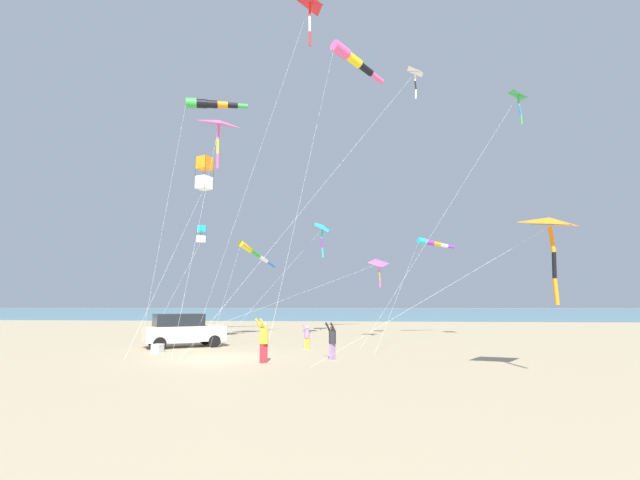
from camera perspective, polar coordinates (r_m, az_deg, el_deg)
ground_plane at (r=20.83m, az=-13.10°, el=-14.60°), size 600.00×600.00×0.00m
ocean_water_strip at (r=184.75m, az=3.87°, el=-9.06°), size 240.00×600.00×0.01m
parked_car at (r=26.55m, az=-17.25°, el=-10.99°), size 4.00×4.58×1.85m
cooler_box at (r=23.97m, az=-20.17°, el=-12.95°), size 0.62×0.42×0.42m
person_adult_flyer at (r=18.81m, az=-7.26°, el=-12.46°), size 0.64×0.62×1.79m
person_child_green_jacket at (r=19.71m, az=1.59°, el=-12.63°), size 0.58×0.54×1.60m
person_child_grey_jacket at (r=24.46m, az=-1.71°, el=-12.10°), size 0.35×0.43×1.36m
kite_windsock_red_high_left at (r=35.45m, az=-8.52°, el=-1.60°), size 14.73×1.49×7.09m
kite_delta_striped_overhead at (r=31.41m, az=7.54°, el=-3.02°), size 7.91×13.19×5.61m
kite_delta_long_streamer_right at (r=16.73m, az=27.48°, el=1.80°), size 2.69×9.45×5.37m
kite_windsock_white_trailing at (r=37.81m, az=4.16°, el=22.22°), size 17.10×6.00×22.34m
kite_delta_long_streamer_left at (r=37.07m, az=0.41°, el=1.56°), size 12.93×5.62×9.27m
kite_box_magenta_far_left at (r=31.87m, az=-15.03°, el=0.75°), size 7.74×0.64×7.83m
kite_delta_teal_far_right at (r=27.39m, az=-1.20°, el=28.20°), size 2.05×6.94×19.11m
kite_delta_yellow_midlevel at (r=29.26m, az=-12.84°, el=14.34°), size 7.75×2.49×13.99m
kite_box_black_fish_shape at (r=28.56m, az=-14.66°, el=8.31°), size 7.53×1.05×11.41m
kite_windsock_orange_high_right at (r=35.91m, az=-14.13°, el=16.59°), size 7.43×4.47×17.72m
kite_delta_rainbow_low_near at (r=28.63m, az=12.15°, el=20.33°), size 6.50×11.96×16.35m
kite_delta_checkered_midright at (r=29.78m, az=24.14°, el=16.58°), size 1.75×10.17×14.92m
kite_windsock_small_distant at (r=35.91m, az=14.14°, el=-0.37°), size 14.87×6.84×7.55m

